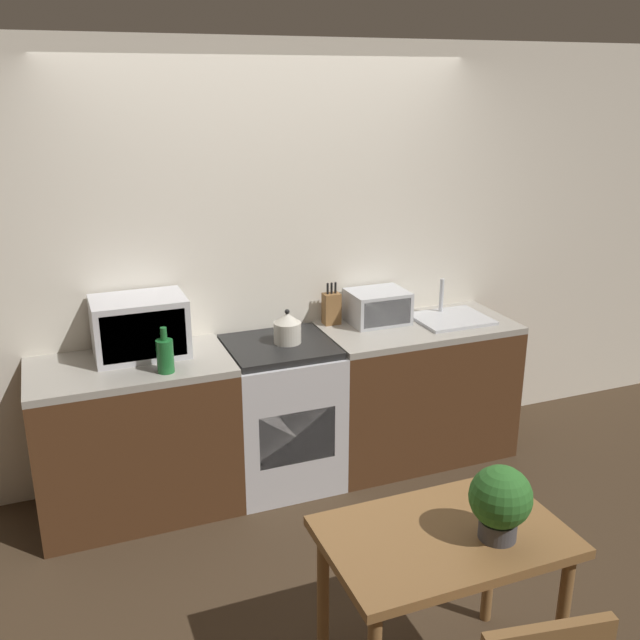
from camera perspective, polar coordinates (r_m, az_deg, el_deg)
The scene contains 13 objects.
ground_plane at distance 4.11m, azimuth 0.71°, elevation -16.56°, with size 16.00×16.00×0.00m, color #3D2D1E.
wall_back at distance 4.40m, azimuth -3.99°, elevation 4.57°, with size 10.00×0.06×2.60m.
counter_left_run at distance 4.21m, azimuth -14.52°, elevation -9.10°, with size 1.09×0.62×0.90m.
counter_right_run at distance 4.71m, azimuth 7.64°, elevation -5.55°, with size 1.22×0.62×0.90m.
stove_range at distance 4.36m, azimuth -3.15°, elevation -7.46°, with size 0.63×0.62×0.90m.
kettle at distance 4.17m, azimuth -2.63°, elevation -0.65°, with size 0.16×0.16×0.21m.
microwave at distance 4.08m, azimuth -14.22°, elevation -0.52°, with size 0.51×0.35×0.33m.
bottle at distance 3.83m, azimuth -12.28°, elevation -2.75°, with size 0.09×0.09×0.25m.
knife_block at distance 4.48m, azimuth 0.92°, elevation 0.95°, with size 0.11×0.08×0.27m.
toaster_oven at distance 4.53m, azimuth 4.63°, elevation 1.07°, with size 0.36×0.29×0.21m.
sink_basin at distance 4.66m, azimuth 10.43°, elevation 0.19°, with size 0.46×0.39×0.24m.
dining_table at distance 2.94m, azimuth 9.81°, elevation -18.08°, with size 0.93×0.60×0.73m.
potted_plant at distance 2.80m, azimuth 14.22°, elevation -13.81°, with size 0.24×0.24×0.29m.
Camera 1 is at (-1.27, -3.10, 2.37)m, focal length 40.00 mm.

